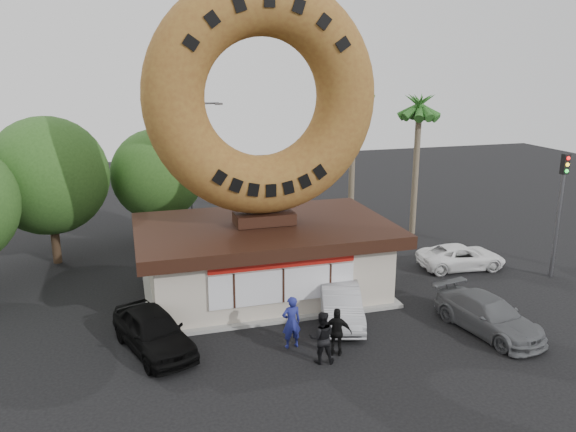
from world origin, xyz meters
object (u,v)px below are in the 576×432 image
Objects in this scene: street_lamp at (193,162)px; person_right at (337,332)px; donut_shop at (265,256)px; person_left at (291,322)px; car_black at (153,331)px; car_grey at (489,315)px; person_center at (322,337)px; car_silver at (340,303)px; giant_donut at (263,98)px; traffic_signal at (560,200)px; car_white at (461,257)px.

person_right is at bearing -79.69° from street_lamp.
street_lamp reaches higher than donut_shop.
donut_shop is 5.27m from person_left.
car_grey is (12.60, -2.13, -0.08)m from car_black.
car_silver is (1.86, 2.94, -0.21)m from person_center.
traffic_signal is (14.00, -2.01, -4.89)m from giant_donut.
traffic_signal is 12.26m from car_silver.
car_black is at bearing 111.32° from car_white.
giant_donut is 9.36m from person_left.
street_lamp is (-1.86, 10.02, 2.72)m from donut_shop.
person_center reaches higher than car_grey.
giant_donut reaches higher than car_black.
person_center is 7.04m from car_grey.
street_lamp is 15.69m from person_left.
person_left is at bearing -50.02° from person_center.
person_right is at bearing -143.52° from person_center.
person_left is at bearing -132.26° from car_silver.
person_left is 5.02m from car_black.
car_black reaches higher than car_white.
person_center is at bearing -43.28° from car_black.
street_lamp is (-1.86, 10.00, -4.28)m from giant_donut.
person_right is 0.39× the size of car_black.
person_center is at bearing 48.91° from person_right.
person_center is at bearing -86.53° from donut_shop.
person_left is 0.45× the size of car_white.
person_right is (1.10, -6.22, -0.87)m from donut_shop.
car_silver reaches higher than car_grey.
giant_donut reaches higher than street_lamp.
car_black is 7.45m from car_silver.
car_white is at bearing -133.36° from person_center.
car_black is at bearing -161.14° from car_silver.
street_lamp is 1.76× the size of car_black.
street_lamp is at bearing 100.51° from giant_donut.
car_silver is (2.26, -3.61, -8.03)m from giant_donut.
person_right is (-12.90, -4.23, -2.97)m from traffic_signal.
giant_donut is at bearing 90.00° from donut_shop.
person_right is 0.38× the size of car_grey.
giant_donut reaches higher than car_white.
car_silver is 9.02m from car_white.
street_lamp is 16.89m from person_right.
giant_donut is at bearing -79.49° from street_lamp.
donut_shop is 2.46× the size of car_black.
donut_shop reaches higher than car_white.
giant_donut is 10.21m from person_center.
car_black is at bearing -103.31° from street_lamp.
car_grey reaches higher than car_white.
car_white is (10.40, 0.29, -1.15)m from donut_shop.
street_lamp is 17.07m from person_center.
car_silver is 1.00× the size of car_white.
car_silver is (1.16, 2.63, -0.17)m from person_right.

